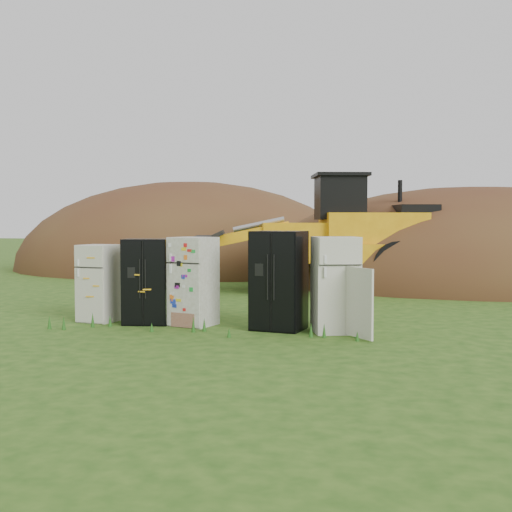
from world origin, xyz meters
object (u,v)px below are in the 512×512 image
Objects in this scene: fridge_black_right at (279,280)px; fridge_open_door at (335,285)px; fridge_black_side at (147,281)px; fridge_sticker at (194,281)px; fridge_leftmost at (99,283)px; wheel_loader at (311,232)px.

fridge_black_right is 1.09m from fridge_open_door.
fridge_black_right is (2.74, 0.01, 0.08)m from fridge_black_side.
fridge_open_door reaches higher than fridge_sticker.
fridge_open_door is (3.83, -0.00, 0.03)m from fridge_black_side.
fridge_open_door is (1.09, -0.02, -0.05)m from fridge_black_right.
fridge_sticker is (2.07, 0.06, 0.08)m from fridge_leftmost.
fridge_sticker is at bearing -175.18° from fridge_black_right.
wheel_loader is at bearing 73.22° from fridge_leftmost.
fridge_sticker is 7.32m from wheel_loader.
fridge_black_right is at bearing -11.43° from fridge_black_side.
fridge_black_side is 2.74m from fridge_black_right.
fridge_open_door is at bearing -93.30° from wheel_loader.
fridge_open_door is (4.92, -0.02, 0.10)m from fridge_leftmost.
fridge_sticker reaches higher than fridge_leftmost.
wheel_loader is at bearing 82.66° from fridge_open_door.
fridge_black_right reaches higher than fridge_leftmost.
fridge_leftmost is 0.93× the size of fridge_black_side.
fridge_sticker reaches higher than fridge_black_side.
fridge_black_side is 0.91× the size of fridge_black_right.
fridge_leftmost is 4.93m from fridge_open_door.
wheel_loader reaches higher than fridge_open_door.
fridge_open_door is at bearing -11.76° from fridge_black_side.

